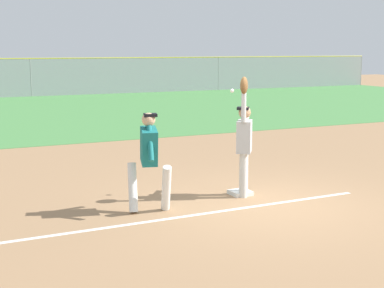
# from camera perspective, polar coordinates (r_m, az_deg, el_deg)

# --- Properties ---
(ground_plane) EXTENTS (76.92, 76.92, 0.00)m
(ground_plane) POSITION_cam_1_polar(r_m,az_deg,el_deg) (10.26, 7.30, -6.13)
(ground_plane) COLOR #A37A54
(outfield_grass) EXTENTS (49.12, 17.41, 0.01)m
(outfield_grass) POSITION_cam_1_polar(r_m,az_deg,el_deg) (25.62, -12.87, 3.24)
(outfield_grass) COLOR #4C8C47
(outfield_grass) RESTS_ON ground_plane
(chalk_foul_line) EXTENTS (12.00, 0.34, 0.01)m
(chalk_foul_line) POSITION_cam_1_polar(r_m,az_deg,el_deg) (8.76, -15.54, -9.16)
(chalk_foul_line) COLOR white
(chalk_foul_line) RESTS_ON ground_plane
(first_base) EXTENTS (0.39, 0.39, 0.08)m
(first_base) POSITION_cam_1_polar(r_m,az_deg,el_deg) (10.88, 4.92, -4.95)
(first_base) COLOR white
(first_base) RESTS_ON ground_plane
(fielder) EXTENTS (0.61, 0.79, 2.28)m
(fielder) POSITION_cam_1_polar(r_m,az_deg,el_deg) (10.56, 5.32, 0.59)
(fielder) COLOR silver
(fielder) RESTS_ON ground_plane
(runner) EXTENTS (0.76, 0.84, 1.72)m
(runner) POSITION_cam_1_polar(r_m,az_deg,el_deg) (9.54, -4.39, -1.13)
(runner) COLOR white
(runner) RESTS_ON ground_plane
(baseball) EXTENTS (0.07, 0.07, 0.07)m
(baseball) POSITION_cam_1_polar(r_m,az_deg,el_deg) (10.68, 4.10, 5.42)
(baseball) COLOR white
(outfield_fence) EXTENTS (49.20, 0.08, 2.23)m
(outfield_fence) POSITION_cam_1_polar(r_m,az_deg,el_deg) (34.07, -16.06, 6.53)
(outfield_fence) COLOR #93999E
(outfield_fence) RESTS_ON ground_plane
(parked_car_red) EXTENTS (4.51, 2.34, 1.25)m
(parked_car_red) POSITION_cam_1_polar(r_m,az_deg,el_deg) (37.54, -10.55, 6.33)
(parked_car_red) COLOR #B21E1E
(parked_car_red) RESTS_ON ground_plane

